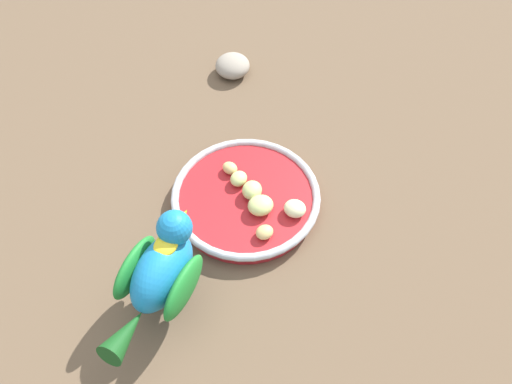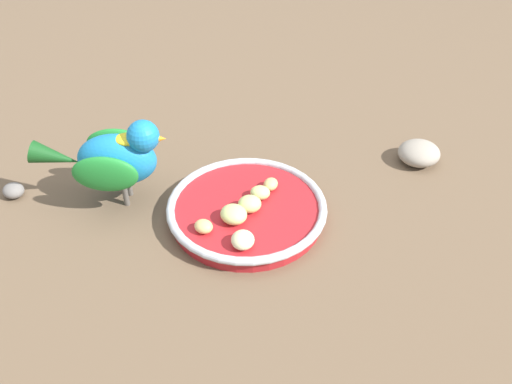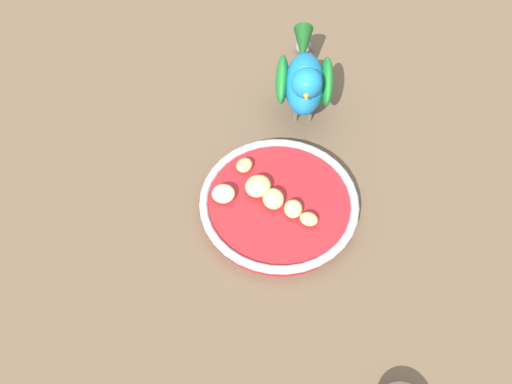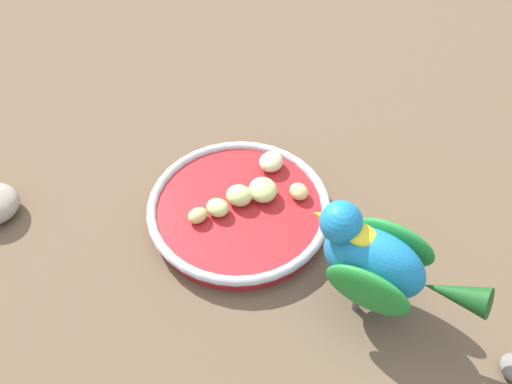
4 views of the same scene
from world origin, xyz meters
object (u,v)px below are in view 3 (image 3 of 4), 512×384
(feeding_bowl, at_px, (279,203))
(apple_piece_4, at_px, (223,194))
(apple_piece_0, at_px, (273,199))
(apple_piece_1, at_px, (258,186))
(parrot, at_px, (305,80))
(apple_piece_5, at_px, (244,165))
(pebble_0, at_px, (303,46))
(apple_piece_3, at_px, (293,209))
(apple_piece_2, at_px, (309,219))

(feeding_bowl, distance_m, apple_piece_4, 0.08)
(apple_piece_0, bearing_deg, apple_piece_4, -0.26)
(apple_piece_1, bearing_deg, feeding_bowl, 156.72)
(feeding_bowl, xyz_separation_m, apple_piece_1, (0.03, -0.01, 0.02))
(apple_piece_1, bearing_deg, parrot, -105.85)
(feeding_bowl, height_order, apple_piece_5, apple_piece_5)
(apple_piece_1, xyz_separation_m, apple_piece_4, (0.04, 0.02, -0.00))
(pebble_0, bearing_deg, parrot, 93.51)
(apple_piece_1, xyz_separation_m, parrot, (-0.05, -0.17, 0.04))
(apple_piece_1, distance_m, parrot, 0.18)
(apple_piece_0, height_order, apple_piece_3, apple_piece_0)
(apple_piece_3, bearing_deg, pebble_0, -87.94)
(apple_piece_0, height_order, parrot, parrot)
(feeding_bowl, height_order, parrot, parrot)
(apple_piece_2, xyz_separation_m, parrot, (0.02, -0.21, 0.05))
(apple_piece_1, height_order, apple_piece_3, apple_piece_1)
(apple_piece_1, relative_size, pebble_0, 1.17)
(apple_piece_5, bearing_deg, apple_piece_3, 139.22)
(apple_piece_0, xyz_separation_m, pebble_0, (-0.01, -0.34, -0.02))
(apple_piece_1, relative_size, apple_piece_5, 1.47)
(apple_piece_3, bearing_deg, parrot, -89.09)
(apple_piece_0, xyz_separation_m, apple_piece_2, (-0.05, 0.02, -0.00))
(pebble_0, bearing_deg, apple_piece_3, 92.06)
(apple_piece_3, bearing_deg, apple_piece_5, -40.78)
(apple_piece_4, bearing_deg, apple_piece_2, 168.47)
(apple_piece_2, distance_m, apple_piece_4, 0.12)
(apple_piece_0, relative_size, apple_piece_3, 1.15)
(apple_piece_4, bearing_deg, pebble_0, -103.61)
(apple_piece_3, distance_m, apple_piece_5, 0.10)
(parrot, bearing_deg, apple_piece_3, -2.89)
(feeding_bowl, bearing_deg, apple_piece_5, -41.60)
(apple_piece_4, bearing_deg, apple_piece_1, -158.39)
(apple_piece_0, distance_m, apple_piece_5, 0.07)
(apple_piece_0, relative_size, apple_piece_5, 1.26)
(apple_piece_3, bearing_deg, apple_piece_1, -29.86)
(feeding_bowl, xyz_separation_m, apple_piece_5, (0.05, -0.05, 0.01))
(apple_piece_2, bearing_deg, feeding_bowl, -34.35)
(apple_piece_1, xyz_separation_m, pebble_0, (-0.04, -0.32, -0.02))
(apple_piece_5, xyz_separation_m, parrot, (-0.07, -0.13, 0.05))
(apple_piece_3, bearing_deg, apple_piece_4, -6.78)
(apple_piece_1, bearing_deg, apple_piece_5, -55.84)
(apple_piece_0, bearing_deg, parrot, -97.55)
(apple_piece_0, xyz_separation_m, apple_piece_3, (-0.03, 0.01, -0.00))
(feeding_bowl, xyz_separation_m, parrot, (-0.02, -0.18, 0.06))
(apple_piece_2, bearing_deg, parrot, -83.27)
(apple_piece_5, height_order, pebble_0, apple_piece_5)
(apple_piece_0, distance_m, apple_piece_1, 0.03)
(apple_piece_2, distance_m, apple_piece_5, 0.12)
(apple_piece_4, xyz_separation_m, pebble_0, (-0.08, -0.34, -0.02))
(apple_piece_3, bearing_deg, feeding_bowl, -38.45)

